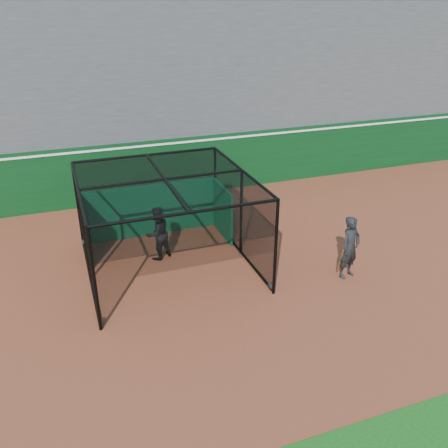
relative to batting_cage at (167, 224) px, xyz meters
name	(u,v)px	position (x,y,z in m)	size (l,w,h in m)	color
ground	(219,301)	(0.85, -2.45, -1.47)	(120.00, 120.00, 0.00)	brown
outfield_wall	(153,168)	(0.85, 6.05, -0.18)	(50.00, 0.50, 2.50)	#093513
grandstand	(131,78)	(0.85, 9.82, 3.01)	(50.00, 7.85, 8.95)	#4C4C4F
batting_cage	(167,224)	(0.00, 0.00, 0.00)	(5.03, 5.26, 2.95)	black
batter	(157,233)	(-0.19, 0.62, -0.57)	(0.88, 0.68, 1.80)	black
on_deck_player	(350,247)	(5.02, -2.50, -0.48)	(0.84, 0.68, 1.99)	black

